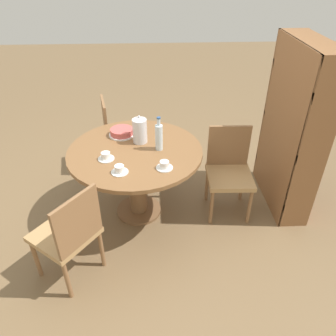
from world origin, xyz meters
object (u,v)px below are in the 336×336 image
object	(u,v)px
chair_c	(229,170)
cup_b	(120,170)
water_bottle	(159,136)
cup_a	(164,165)
chair_a	(118,132)
cake_main	(122,132)
bookshelf	(290,133)
cup_c	(106,157)
coffee_pot	(140,130)
chair_b	(69,233)

from	to	relation	value
chair_c	cup_b	xyz separation A→B (m)	(0.38, -0.99, 0.29)
water_bottle	cup_a	world-z (taller)	water_bottle
water_bottle	cup_b	distance (m)	0.49
chair_a	cake_main	distance (m)	0.65
bookshelf	chair_c	bearing A→B (deg)	102.47
chair_a	chair_c	world-z (taller)	same
chair_a	cup_a	xyz separation A→B (m)	(1.16, 0.48, 0.29)
bookshelf	cup_b	bearing A→B (deg)	108.00
cup_b	cup_c	xyz separation A→B (m)	(-0.21, -0.13, 0.00)
cake_main	cup_a	bearing A→B (deg)	33.28
bookshelf	cup_c	size ratio (longest dim) A/B	11.52
cup_a	cup_b	world-z (taller)	same
cup_c	cup_a	bearing A→B (deg)	71.76
chair_c	water_bottle	distance (m)	0.77
chair_c	cup_a	bearing A→B (deg)	-149.91
coffee_pot	cup_b	distance (m)	0.53
cake_main	cup_c	distance (m)	0.44
chair_a	bookshelf	size ratio (longest dim) A/B	0.53
chair_a	coffee_pot	distance (m)	0.85
cake_main	cup_c	size ratio (longest dim) A/B	1.76
coffee_pot	cake_main	world-z (taller)	coffee_pot
bookshelf	cup_b	xyz separation A→B (m)	(0.51, -1.56, -0.02)
chair_b	chair_c	world-z (taller)	same
chair_b	cup_c	size ratio (longest dim) A/B	6.10
bookshelf	cup_c	world-z (taller)	bookshelf
chair_b	chair_a	bearing A→B (deg)	-151.81
coffee_pot	cake_main	size ratio (longest dim) A/B	1.08
chair_c	bookshelf	bearing A→B (deg)	14.44
chair_a	cake_main	size ratio (longest dim) A/B	3.47
chair_c	water_bottle	bearing A→B (deg)	-175.66
chair_a	bookshelf	xyz separation A→B (m)	(0.69, 1.68, 0.31)
water_bottle	cup_b	world-z (taller)	water_bottle
cake_main	bookshelf	bearing A→B (deg)	85.57
chair_a	cup_c	xyz separation A→B (m)	(1.00, -0.01, 0.29)
coffee_pot	cup_b	bearing A→B (deg)	-17.43
bookshelf	chair_b	bearing A→B (deg)	114.91
water_bottle	cup_c	size ratio (longest dim) A/B	2.23
chair_c	chair_b	bearing A→B (deg)	-148.52
coffee_pot	cup_a	size ratio (longest dim) A/B	1.90
chair_c	cake_main	world-z (taller)	chair_c
bookshelf	coffee_pot	distance (m)	1.41
chair_b	bookshelf	distance (m)	2.15
cake_main	cup_b	size ratio (longest dim) A/B	1.76
chair_a	cup_c	world-z (taller)	chair_a
chair_a	chair_b	world-z (taller)	same
chair_b	cake_main	bearing A→B (deg)	-161.71
chair_a	cup_b	world-z (taller)	chair_a
chair_c	water_bottle	size ratio (longest dim) A/B	2.74
coffee_pot	cake_main	distance (m)	0.24
chair_c	cup_c	bearing A→B (deg)	-169.12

